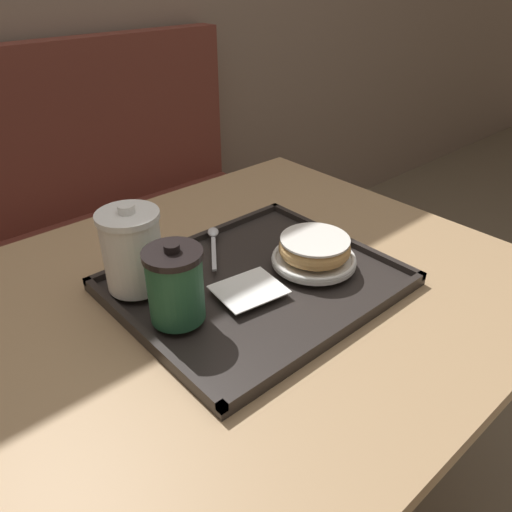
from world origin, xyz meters
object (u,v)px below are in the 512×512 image
Objects in this scene: coffee_cup_rear at (132,250)px; spoon at (213,238)px; coffee_cup_front at (175,285)px; donut_chocolate_glazed at (315,247)px.

coffee_cup_rear is 0.20m from spoon.
spoon is at bearing 10.90° from coffee_cup_rear.
coffee_cup_rear is (-0.00, 0.12, 0.01)m from coffee_cup_front.
coffee_cup_rear is at bearing 137.41° from spoon.
coffee_cup_rear is 1.15× the size of donut_chocolate_glazed.
coffee_cup_front reaches higher than spoon.
coffee_cup_front is at bearing -88.60° from coffee_cup_rear.
coffee_cup_rear is 0.31m from donut_chocolate_glazed.
coffee_cup_front is at bearing 166.24° from spoon.
coffee_cup_rear reaches higher than spoon.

